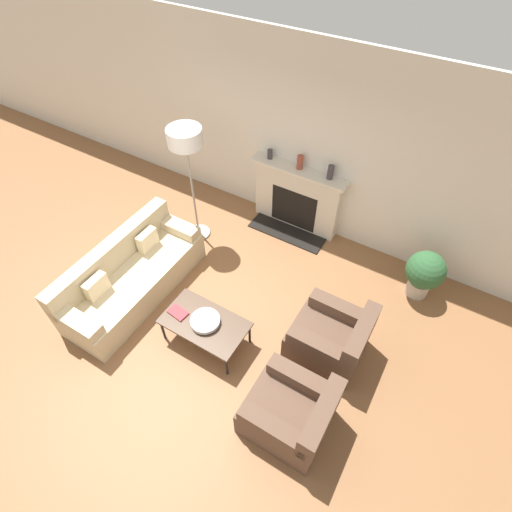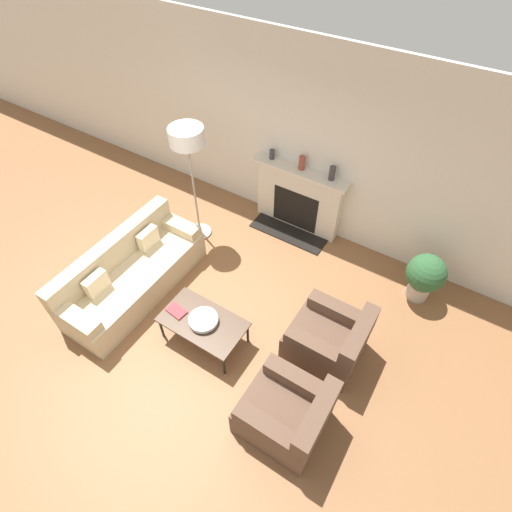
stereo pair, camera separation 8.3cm
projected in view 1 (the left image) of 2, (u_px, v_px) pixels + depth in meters
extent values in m
plane|color=brown|center=(189.00, 338.00, 5.21)|extent=(18.00, 18.00, 0.00)
cube|color=silver|center=(295.00, 140.00, 5.76)|extent=(18.00, 0.06, 2.90)
cube|color=beige|center=(297.00, 199.00, 6.31)|extent=(1.40, 0.20, 1.04)
cube|color=black|center=(294.00, 208.00, 6.37)|extent=(0.77, 0.04, 0.68)
cube|color=black|center=(287.00, 232.00, 6.53)|extent=(1.26, 0.40, 0.02)
cube|color=beige|center=(299.00, 171.00, 5.89)|extent=(1.52, 0.28, 0.05)
cube|color=#CCB78E|center=(136.00, 282.00, 5.56)|extent=(0.80, 2.15, 0.43)
cube|color=#CCB78E|center=(112.00, 254.00, 5.37)|extent=(0.20, 2.15, 0.39)
cube|color=#CCB78E|center=(76.00, 321.00, 4.80)|extent=(0.74, 0.22, 0.14)
cube|color=#CCB78E|center=(176.00, 226.00, 5.91)|extent=(0.74, 0.22, 0.14)
cube|color=beige|center=(96.00, 286.00, 5.06)|extent=(0.12, 0.32, 0.28)
cube|color=beige|center=(147.00, 240.00, 5.62)|extent=(0.12, 0.32, 0.28)
cube|color=brown|center=(287.00, 414.00, 4.34)|extent=(0.87, 0.79, 0.42)
cube|color=brown|center=(321.00, 417.00, 3.92)|extent=(0.18, 0.79, 0.38)
cube|color=brown|center=(302.00, 379.00, 4.29)|extent=(0.78, 0.18, 0.18)
cube|color=brown|center=(274.00, 429.00, 3.94)|extent=(0.78, 0.18, 0.18)
cube|color=brown|center=(327.00, 340.00, 4.95)|extent=(0.87, 0.79, 0.42)
cube|color=brown|center=(360.00, 336.00, 4.53)|extent=(0.18, 0.79, 0.38)
cube|color=brown|center=(340.00, 309.00, 4.90)|extent=(0.78, 0.18, 0.18)
cube|color=brown|center=(319.00, 347.00, 4.55)|extent=(0.78, 0.18, 0.18)
cube|color=#4C3828|center=(205.00, 323.00, 4.91)|extent=(1.06, 0.60, 0.03)
cylinder|color=black|center=(163.00, 330.00, 5.08)|extent=(0.03, 0.03, 0.38)
cylinder|color=black|center=(227.00, 366.00, 4.74)|extent=(0.03, 0.03, 0.38)
cylinder|color=black|center=(188.00, 301.00, 5.38)|extent=(0.03, 0.03, 0.38)
cylinder|color=black|center=(250.00, 333.00, 5.04)|extent=(0.03, 0.03, 0.38)
cylinder|color=silver|center=(205.00, 322.00, 4.88)|extent=(0.13, 0.13, 0.02)
cylinder|color=silver|center=(205.00, 321.00, 4.86)|extent=(0.37, 0.37, 0.05)
cube|color=#9E2D33|center=(178.00, 312.00, 4.98)|extent=(0.26, 0.18, 0.02)
cylinder|color=gray|center=(199.00, 233.00, 6.52)|extent=(0.37, 0.37, 0.03)
cylinder|color=gray|center=(193.00, 192.00, 5.90)|extent=(0.03, 0.03, 1.65)
cylinder|color=white|center=(185.00, 137.00, 5.23)|extent=(0.48, 0.48, 0.24)
cylinder|color=#3D383D|center=(270.00, 154.00, 6.01)|extent=(0.08, 0.08, 0.15)
cylinder|color=brown|center=(300.00, 162.00, 5.82)|extent=(0.10, 0.10, 0.21)
cylinder|color=#3D383D|center=(330.00, 172.00, 5.65)|extent=(0.09, 0.09, 0.21)
cylinder|color=#B2A899|center=(418.00, 287.00, 5.62)|extent=(0.31, 0.31, 0.25)
sphere|color=#2D5B33|center=(426.00, 270.00, 5.36)|extent=(0.53, 0.53, 0.53)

